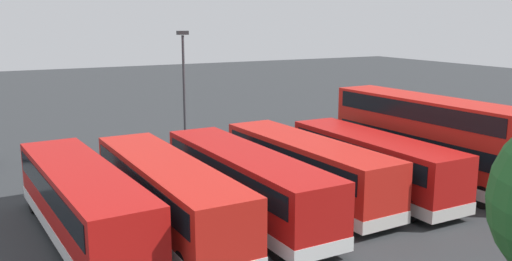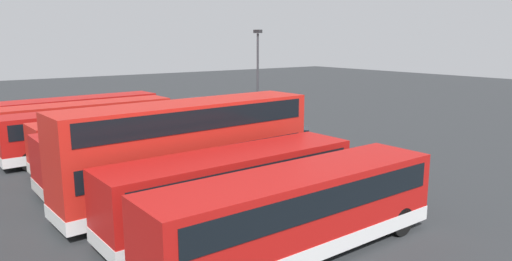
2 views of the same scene
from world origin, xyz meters
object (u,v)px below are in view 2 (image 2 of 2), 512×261
at_px(bus_single_deck_second, 233,186).
at_px(bus_single_deck_fourth, 146,151).
at_px(bus_single_deck_far_end, 79,115).
at_px(car_hatchback_silver, 205,105).
at_px(bus_single_deck_fifth, 135,138).
at_px(bus_double_decker_third, 190,149).
at_px(car_small_green, 289,138).
at_px(bus_single_deck_near_end, 299,210).
at_px(bus_single_deck_seventh, 85,122).
at_px(lamp_post_tall, 258,75).
at_px(bus_single_deck_sixth, 100,130).

height_order(bus_single_deck_second, bus_single_deck_fourth, same).
xyz_separation_m(bus_single_deck_far_end, car_hatchback_silver, (4.83, -13.79, -0.92)).
xyz_separation_m(bus_single_deck_fourth, bus_single_deck_fifth, (3.45, -0.78, 0.00)).
bearing_deg(bus_single_deck_second, bus_double_decker_third, 0.47).
bearing_deg(car_small_green, bus_single_deck_near_end, 140.71).
relative_size(bus_single_deck_seventh, lamp_post_tall, 1.52).
relative_size(bus_single_deck_near_end, bus_single_deck_fifth, 1.00).
relative_size(bus_single_deck_fifth, bus_single_deck_sixth, 0.95).
xyz_separation_m(bus_single_deck_fifth, bus_single_deck_seventh, (7.25, 0.69, 0.00)).
distance_m(bus_single_deck_sixth, car_small_green, 12.23).
bearing_deg(bus_double_decker_third, bus_single_deck_fourth, 5.26).
bearing_deg(bus_single_deck_far_end, bus_single_deck_fourth, 177.39).
height_order(bus_single_deck_fourth, car_small_green, bus_single_deck_fourth).
bearing_deg(car_hatchback_silver, bus_single_deck_near_end, 155.24).
relative_size(bus_single_deck_fourth, bus_single_deck_far_end, 0.89).
height_order(bus_single_deck_fourth, bus_single_deck_fifth, same).
relative_size(bus_double_decker_third, lamp_post_tall, 1.51).
distance_m(bus_double_decker_third, bus_single_deck_fourth, 4.07).
distance_m(car_hatchback_silver, car_small_green, 17.81).
height_order(bus_single_deck_second, bus_single_deck_sixth, same).
distance_m(bus_double_decker_third, bus_single_deck_sixth, 11.13).
distance_m(car_small_green, lamp_post_tall, 5.84).
bearing_deg(bus_single_deck_fourth, car_hatchback_silver, -37.47).
bearing_deg(bus_single_deck_seventh, lamp_post_tall, -114.15).
height_order(bus_single_deck_near_end, bus_double_decker_third, bus_double_decker_third).
relative_size(bus_single_deck_second, lamp_post_tall, 1.35).
bearing_deg(car_hatchback_silver, bus_single_deck_sixth, 129.04).
bearing_deg(bus_single_deck_near_end, lamp_post_tall, -32.61).
xyz_separation_m(bus_single_deck_fourth, car_small_green, (1.39, -10.77, -0.92)).
distance_m(bus_single_deck_fourth, lamp_post_tall, 13.01).
height_order(bus_single_deck_fifth, bus_single_deck_sixth, same).
xyz_separation_m(bus_double_decker_third, bus_single_deck_far_end, (17.95, -0.27, -0.83)).
relative_size(bus_single_deck_fifth, bus_single_deck_far_end, 0.95).
xyz_separation_m(bus_single_deck_second, bus_single_deck_seventh, (18.11, 0.30, 0.00)).
relative_size(bus_single_deck_second, bus_single_deck_far_end, 0.90).
bearing_deg(bus_double_decker_third, lamp_post_tall, -48.65).
distance_m(bus_double_decker_third, lamp_post_tall, 14.75).
relative_size(bus_single_deck_sixth, car_small_green, 2.89).
bearing_deg(bus_single_deck_fourth, bus_single_deck_near_end, -176.19).
bearing_deg(bus_single_deck_sixth, bus_single_deck_fourth, 179.93).
height_order(bus_single_deck_seventh, car_hatchback_silver, bus_single_deck_seventh).
xyz_separation_m(bus_single_deck_fourth, bus_single_deck_far_end, (13.99, -0.64, 0.00)).
bearing_deg(bus_single_deck_far_end, lamp_post_tall, -127.93).
relative_size(bus_single_deck_second, bus_double_decker_third, 0.90).
xyz_separation_m(bus_single_deck_second, bus_single_deck_fourth, (7.41, 0.39, -0.00)).
bearing_deg(lamp_post_tall, car_small_green, 172.76).
relative_size(bus_single_deck_near_end, car_hatchback_silver, 2.49).
xyz_separation_m(bus_double_decker_third, bus_single_deck_seventh, (14.66, 0.27, -0.83)).
xyz_separation_m(bus_single_deck_second, car_small_green, (8.81, -10.38, -0.92)).
bearing_deg(bus_single_deck_seventh, bus_single_deck_far_end, -9.39).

